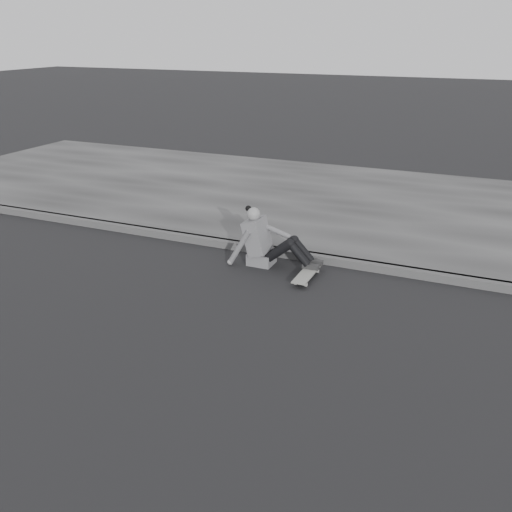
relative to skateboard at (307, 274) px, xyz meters
The scene contains 5 objects.
ground 2.73m from the skateboard, 44.66° to the right, with size 80.00×80.00×0.00m, color black.
curb 2.05m from the skateboard, 18.86° to the left, with size 24.00×0.16×0.12m, color #434343.
sidewalk 4.16m from the skateboard, 62.22° to the left, with size 24.00×6.00×0.12m, color #393939.
skateboard is the anchor object (origin of this frame).
seated_woman 0.83m from the skateboard, 161.47° to the left, with size 1.38×0.46×0.88m.
Camera 1 is at (0.32, -5.10, 3.26)m, focal length 40.00 mm.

